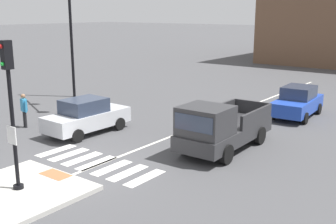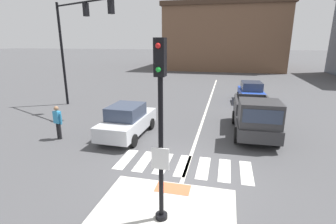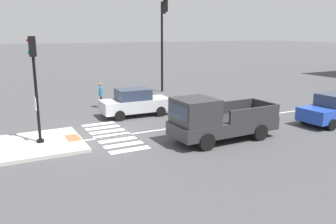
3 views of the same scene
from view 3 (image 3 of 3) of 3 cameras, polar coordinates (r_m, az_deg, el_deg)
ground_plane at (r=16.74m, az=-11.69°, el=-4.17°), size 300.00×300.00×0.00m
traffic_island at (r=16.27m, az=-20.35°, el=-4.96°), size 3.87×3.53×0.15m
tactile_pad_front at (r=16.45m, az=-15.48°, el=-4.12°), size 1.10×0.60×0.01m
signal_pole at (r=15.67m, az=-21.20°, el=4.97°), size 0.44×0.38×4.58m
crosswalk_stripe_a at (r=19.13m, az=-11.43°, el=-1.97°), size 0.44×1.80×0.01m
crosswalk_stripe_b at (r=18.40m, az=-10.75°, el=-2.54°), size 0.44×1.80×0.01m
crosswalk_stripe_c at (r=17.66m, az=-10.01°, el=-3.17°), size 0.44×1.80×0.01m
crosswalk_stripe_d at (r=16.94m, az=-9.21°, el=-3.84°), size 0.44×1.80×0.01m
crosswalk_stripe_e at (r=16.22m, az=-8.34°, el=-4.58°), size 0.44×1.80×0.01m
crosswalk_stripe_f at (r=15.50m, az=-7.38°, el=-5.38°), size 0.44×1.80×0.01m
crosswalk_stripe_g at (r=14.80m, az=-6.33°, el=-6.26°), size 0.44×1.80×0.01m
lane_centre_line at (r=21.38m, az=15.18°, el=-0.58°), size 0.14×28.00×0.01m
traffic_light_mast at (r=27.05m, az=-0.85°, el=13.46°), size 5.52×2.54×7.29m
car_silver_westbound_near at (r=20.59m, az=-5.50°, el=1.60°), size 1.94×4.15×1.64m
car_blue_eastbound_far at (r=20.77m, az=25.84°, el=0.44°), size 2.02×4.19×1.64m
pickup_truck_charcoal_eastbound_mid at (r=15.80m, az=7.90°, el=-1.37°), size 2.14×5.14×2.08m
pedestrian_at_curb_left at (r=23.11m, az=-11.10°, el=3.10°), size 0.54×0.30×1.67m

